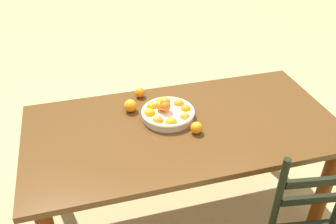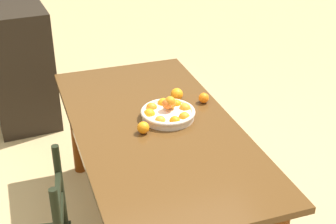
{
  "view_description": "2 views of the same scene",
  "coord_description": "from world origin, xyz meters",
  "px_view_note": "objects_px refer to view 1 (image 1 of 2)",
  "views": [
    {
      "loc": [
        0.53,
        1.61,
        2.01
      ],
      "look_at": [
        0.06,
        -0.1,
        0.8
      ],
      "focal_mm": 39.06,
      "sensor_mm": 36.0,
      "label": 1
    },
    {
      "loc": [
        -2.27,
        0.7,
        2.14
      ],
      "look_at": [
        0.06,
        -0.1,
        0.8
      ],
      "focal_mm": 52.12,
      "sensor_mm": 36.0,
      "label": 2
    }
  ],
  "objects_px": {
    "fruit_bowl": "(167,113)",
    "dining_table": "(183,141)",
    "orange_loose_0": "(130,106)",
    "orange_loose_1": "(197,128)",
    "orange_loose_2": "(140,93)"
  },
  "relations": [
    {
      "from": "orange_loose_1",
      "to": "orange_loose_2",
      "type": "height_order",
      "value": "orange_loose_1"
    },
    {
      "from": "dining_table",
      "to": "orange_loose_0",
      "type": "bearing_deg",
      "value": -40.02
    },
    {
      "from": "dining_table",
      "to": "fruit_bowl",
      "type": "height_order",
      "value": "fruit_bowl"
    },
    {
      "from": "orange_loose_2",
      "to": "dining_table",
      "type": "bearing_deg",
      "value": 115.75
    },
    {
      "from": "fruit_bowl",
      "to": "orange_loose_0",
      "type": "relative_size",
      "value": 4.11
    },
    {
      "from": "fruit_bowl",
      "to": "orange_loose_0",
      "type": "distance_m",
      "value": 0.23
    },
    {
      "from": "fruit_bowl",
      "to": "orange_loose_1",
      "type": "distance_m",
      "value": 0.22
    },
    {
      "from": "fruit_bowl",
      "to": "dining_table",
      "type": "bearing_deg",
      "value": 124.97
    },
    {
      "from": "orange_loose_1",
      "to": "dining_table",
      "type": "bearing_deg",
      "value": -59.89
    },
    {
      "from": "fruit_bowl",
      "to": "orange_loose_1",
      "type": "bearing_deg",
      "value": 122.73
    },
    {
      "from": "orange_loose_0",
      "to": "orange_loose_1",
      "type": "distance_m",
      "value": 0.44
    },
    {
      "from": "fruit_bowl",
      "to": "orange_loose_0",
      "type": "height_order",
      "value": "fruit_bowl"
    },
    {
      "from": "fruit_bowl",
      "to": "orange_loose_2",
      "type": "relative_size",
      "value": 4.95
    },
    {
      "from": "dining_table",
      "to": "orange_loose_0",
      "type": "height_order",
      "value": "orange_loose_0"
    },
    {
      "from": "orange_loose_0",
      "to": "orange_loose_1",
      "type": "relative_size",
      "value": 1.14
    }
  ]
}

